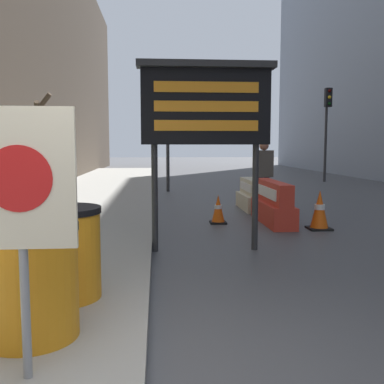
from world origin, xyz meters
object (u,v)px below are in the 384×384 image
(barrel_drum_middle, at_px, (63,253))
(traffic_cone_mid, at_px, (284,198))
(traffic_cone_near, at_px, (218,209))
(barrel_drum_foreground, at_px, (30,281))
(warning_sign, at_px, (20,194))
(traffic_light_near_curb, at_px, (168,106))
(message_board, at_px, (206,107))
(jersey_barrier_red_striped, at_px, (273,205))
(jersey_barrier_cream, at_px, (252,196))
(traffic_cone_far, at_px, (320,210))
(traffic_light_far_side, at_px, (327,115))
(pedestrian_worker, at_px, (264,170))

(barrel_drum_middle, xyz_separation_m, traffic_cone_mid, (4.28, 6.99, -0.31))
(traffic_cone_mid, bearing_deg, traffic_cone_near, -135.12)
(barrel_drum_foreground, height_order, barrel_drum_middle, same)
(barrel_drum_foreground, bearing_deg, traffic_cone_near, 68.52)
(warning_sign, xyz_separation_m, traffic_light_near_curb, (1.27, 13.33, 1.69))
(barrel_drum_middle, height_order, message_board, message_board)
(traffic_light_near_curb, bearing_deg, jersey_barrier_red_striped, -72.73)
(barrel_drum_middle, height_order, jersey_barrier_cream, barrel_drum_middle)
(jersey_barrier_red_striped, bearing_deg, traffic_light_near_curb, 107.27)
(warning_sign, distance_m, traffic_cone_near, 7.03)
(traffic_cone_far, xyz_separation_m, traffic_light_far_side, (4.48, 11.37, 2.67))
(jersey_barrier_red_striped, height_order, jersey_barrier_cream, jersey_barrier_red_striped)
(jersey_barrier_cream, relative_size, traffic_cone_mid, 2.84)
(barrel_drum_foreground, relative_size, barrel_drum_middle, 1.00)
(warning_sign, height_order, traffic_cone_near, warning_sign)
(message_board, height_order, jersey_barrier_red_striped, message_board)
(message_board, bearing_deg, traffic_light_far_side, 61.84)
(message_board, relative_size, traffic_light_far_side, 0.70)
(barrel_drum_middle, bearing_deg, barrel_drum_foreground, -94.01)
(warning_sign, xyz_separation_m, jersey_barrier_red_striped, (3.38, 6.57, -0.97))
(barrel_drum_foreground, height_order, message_board, message_board)
(barrel_drum_foreground, distance_m, pedestrian_worker, 8.72)
(barrel_drum_middle, xyz_separation_m, pedestrian_worker, (3.71, 6.90, 0.45))
(message_board, relative_size, traffic_cone_far, 3.72)
(jersey_barrier_red_striped, xyz_separation_m, jersey_barrier_cream, (-0.00, 2.10, -0.05))
(barrel_drum_foreground, xyz_separation_m, traffic_cone_mid, (4.35, 7.94, -0.31))
(barrel_drum_foreground, distance_m, traffic_light_far_side, 18.79)
(message_board, distance_m, jersey_barrier_cream, 5.24)
(jersey_barrier_cream, distance_m, traffic_cone_mid, 0.83)
(warning_sign, distance_m, traffic_cone_mid, 9.64)
(barrel_drum_foreground, height_order, warning_sign, warning_sign)
(barrel_drum_foreground, relative_size, warning_sign, 0.52)
(barrel_drum_middle, distance_m, traffic_light_near_curb, 12.06)
(barrel_drum_foreground, relative_size, jersey_barrier_red_striped, 0.44)
(warning_sign, height_order, traffic_cone_far, warning_sign)
(jersey_barrier_red_striped, height_order, traffic_cone_near, jersey_barrier_red_striped)
(traffic_cone_mid, bearing_deg, barrel_drum_middle, -121.48)
(warning_sign, bearing_deg, traffic_light_near_curb, 84.54)
(jersey_barrier_cream, xyz_separation_m, traffic_cone_far, (0.74, -2.92, 0.04))
(traffic_cone_far, bearing_deg, traffic_light_near_curb, 110.55)
(barrel_drum_foreground, xyz_separation_m, traffic_cone_far, (4.26, 5.08, -0.22))
(warning_sign, distance_m, jersey_barrier_cream, 9.36)
(traffic_cone_near, bearing_deg, traffic_cone_mid, 44.88)
(barrel_drum_foreground, bearing_deg, jersey_barrier_red_striped, 59.14)
(traffic_light_near_curb, bearing_deg, warning_sign, -95.46)
(message_board, distance_m, traffic_light_near_curb, 9.26)
(jersey_barrier_cream, relative_size, traffic_cone_near, 2.78)
(traffic_light_far_side, bearing_deg, jersey_barrier_cream, -121.70)
(jersey_barrier_cream, height_order, traffic_cone_near, jersey_barrier_cream)
(traffic_light_far_side, bearing_deg, jersey_barrier_red_striped, -116.32)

